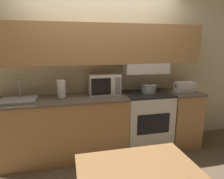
% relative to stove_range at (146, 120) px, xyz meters
% --- Properties ---
extents(ground_plane, '(16.00, 16.00, 0.00)m').
position_rel_stove_range_xyz_m(ground_plane, '(-0.69, 0.28, -0.46)').
color(ground_plane, brown).
extents(wall_back, '(5.50, 0.38, 2.55)m').
position_rel_stove_range_xyz_m(wall_back, '(-0.67, 0.22, 1.00)').
color(wall_back, beige).
rests_on(wall_back, ground_plane).
extents(lower_counter_main, '(1.87, 0.61, 0.93)m').
position_rel_stove_range_xyz_m(lower_counter_main, '(-1.31, -0.01, 0.00)').
color(lower_counter_main, tan).
rests_on(lower_counter_main, ground_plane).
extents(lower_counter_right_stub, '(0.50, 0.61, 0.93)m').
position_rel_stove_range_xyz_m(lower_counter_right_stub, '(0.62, -0.01, 0.00)').
color(lower_counter_right_stub, tan).
rests_on(lower_counter_right_stub, ground_plane).
extents(stove_range, '(0.74, 0.57, 0.93)m').
position_rel_stove_range_xyz_m(stove_range, '(0.00, 0.00, 0.00)').
color(stove_range, white).
rests_on(stove_range, ground_plane).
extents(cooking_pot, '(0.32, 0.25, 0.13)m').
position_rel_stove_range_xyz_m(cooking_pot, '(0.04, 0.04, 0.53)').
color(cooking_pot, '#B7BABF').
rests_on(cooking_pot, stove_range).
extents(microwave, '(0.47, 0.32, 0.31)m').
position_rel_stove_range_xyz_m(microwave, '(-0.68, 0.09, 0.62)').
color(microwave, white).
rests_on(microwave, lower_counter_main).
extents(toaster, '(0.33, 0.18, 0.16)m').
position_rel_stove_range_xyz_m(toaster, '(0.64, -0.04, 0.54)').
color(toaster, white).
rests_on(toaster, lower_counter_right_stub).
extents(sink_basin, '(0.48, 0.39, 0.29)m').
position_rel_stove_range_xyz_m(sink_basin, '(-1.91, -0.01, 0.48)').
color(sink_basin, '#B7BABF').
rests_on(sink_basin, lower_counter_main).
extents(paper_towel_roll, '(0.13, 0.13, 0.26)m').
position_rel_stove_range_xyz_m(paper_towel_roll, '(-1.32, -0.01, 0.59)').
color(paper_towel_roll, black).
rests_on(paper_towel_roll, lower_counter_main).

